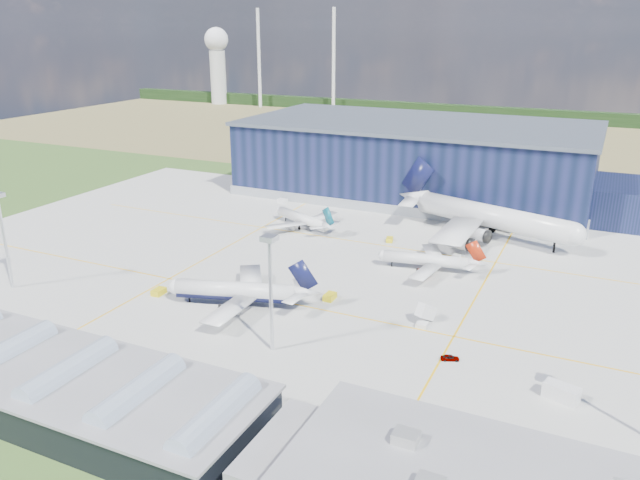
{
  "coord_description": "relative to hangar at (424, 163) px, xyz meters",
  "views": [
    {
      "loc": [
        63.01,
        -121.35,
        58.58
      ],
      "look_at": [
        0.78,
        10.96,
        8.0
      ],
      "focal_mm": 35.0,
      "sensor_mm": 36.0,
      "label": 1
    }
  ],
  "objects": [
    {
      "name": "ground",
      "position": [
        -2.81,
        -94.8,
        -11.62
      ],
      "size": [
        600.0,
        600.0,
        0.0
      ],
      "primitive_type": "plane",
      "color": "#2C4B1C",
      "rests_on": "ground"
    },
    {
      "name": "apron",
      "position": [
        -2.81,
        -84.8,
        -11.59
      ],
      "size": [
        220.0,
        160.0,
        0.08
      ],
      "color": "#ADADA7",
      "rests_on": "ground"
    },
    {
      "name": "light_mast_center",
      "position": [
        7.19,
        -124.8,
        3.82
      ],
      "size": [
        2.6,
        2.6,
        23.0
      ],
      "color": "silver",
      "rests_on": "ground"
    },
    {
      "name": "hangar",
      "position": [
        0.0,
        0.0,
        0.0
      ],
      "size": [
        145.0,
        62.0,
        26.1
      ],
      "color": "black",
      "rests_on": "ground"
    },
    {
      "name": "airstair",
      "position": [
        30.27,
        -100.87,
        -10.12
      ],
      "size": [
        3.57,
        5.03,
        2.99
      ],
      "primitive_type": "cube",
      "rotation": [
        0.0,
        0.0,
        -0.41
      ],
      "color": "silver",
      "rests_on": "ground"
    },
    {
      "name": "gse_cart_a",
      "position": [
        27.37,
        -62.49,
        -10.97
      ],
      "size": [
        2.14,
        3.08,
        1.29
      ],
      "primitive_type": "cube",
      "rotation": [
        0.0,
        0.0,
        -0.05
      ],
      "color": "silver",
      "rests_on": "ground"
    },
    {
      "name": "airliner_widebody",
      "position": [
        32.13,
        -39.8,
        -1.81
      ],
      "size": [
        75.2,
        74.36,
        19.6
      ],
      "primitive_type": null,
      "rotation": [
        0.0,
        0.0,
        -0.31
      ],
      "color": "silver",
      "rests_on": "ground"
    },
    {
      "name": "airliner_regional",
      "position": [
        -21.59,
        -54.8,
        -7.15
      ],
      "size": [
        36.11,
        35.82,
        8.93
      ],
      "primitive_type": null,
      "rotation": [
        0.0,
        0.0,
        2.71
      ],
      "color": "silver",
      "rests_on": "ground"
    },
    {
      "name": "gse_van_c",
      "position": [
        58.42,
        -119.07,
        -10.26
      ],
      "size": [
        6.17,
        4.16,
        2.71
      ],
      "primitive_type": "cube",
      "rotation": [
        0.0,
        0.0,
        1.29
      ],
      "color": "silver",
      "rests_on": "ground"
    },
    {
      "name": "car_a",
      "position": [
        38.76,
        -114.3,
        -11.03
      ],
      "size": [
        3.69,
        2.57,
        1.17
      ],
      "primitive_type": "imported",
      "rotation": [
        0.0,
        0.0,
        1.96
      ],
      "color": "#99999E",
      "rests_on": "ground"
    },
    {
      "name": "light_mast_west",
      "position": [
        -62.81,
        -124.8,
        3.82
      ],
      "size": [
        2.6,
        2.6,
        23.0
      ],
      "color": "silver",
      "rests_on": "ground"
    },
    {
      "name": "horizon_dressing",
      "position": [
        -194.11,
        199.58,
        22.58
      ],
      "size": [
        440.2,
        18.0,
        70.0
      ],
      "color": "silver",
      "rests_on": "ground"
    },
    {
      "name": "airliner_red",
      "position": [
        22.12,
        -72.8,
        -7.16
      ],
      "size": [
        30.96,
        30.46,
        8.91
      ],
      "primitive_type": null,
      "rotation": [
        0.0,
        0.0,
        3.29
      ],
      "color": "silver",
      "rests_on": "ground"
    },
    {
      "name": "treeline",
      "position": [
        -2.81,
        205.2,
        -7.62
      ],
      "size": [
        600.0,
        8.0,
        8.0
      ],
      "primitive_type": "cube",
      "color": "black",
      "rests_on": "ground"
    },
    {
      "name": "farmland",
      "position": [
        -2.81,
        125.2,
        -11.62
      ],
      "size": [
        600.0,
        220.0,
        0.01
      ],
      "primitive_type": "cube",
      "color": "olive",
      "rests_on": "ground"
    },
    {
      "name": "car_b",
      "position": [
        26.86,
        -142.8,
        -10.97
      ],
      "size": [
        4.14,
        2.29,
        1.29
      ],
      "primitive_type": "imported",
      "rotation": [
        0.0,
        0.0,
        1.32
      ],
      "color": "#99999E",
      "rests_on": "ground"
    },
    {
      "name": "gse_cart_b",
      "position": [
        -40.49,
        -32.8,
        -10.89
      ],
      "size": [
        3.52,
        2.51,
        1.45
      ],
      "primitive_type": "cube",
      "rotation": [
        0.0,
        0.0,
        1.48
      ],
      "color": "silver",
      "rests_on": "ground"
    },
    {
      "name": "gse_tug_b",
      "position": [
        -29.01,
        -113.38,
        -10.9
      ],
      "size": [
        2.35,
        3.4,
        1.43
      ],
      "primitive_type": "cube",
      "rotation": [
        0.0,
        0.0,
        0.05
      ],
      "color": "gold",
      "rests_on": "ground"
    },
    {
      "name": "gse_tug_a",
      "position": [
        7.63,
        -99.2,
        -10.9
      ],
      "size": [
        2.12,
        3.45,
        1.43
      ],
      "primitive_type": "cube",
      "rotation": [
        0.0,
        0.0,
        -0.01
      ],
      "color": "gold",
      "rests_on": "ground"
    },
    {
      "name": "airliner_navy",
      "position": [
        -9.88,
        -110.62,
        -6.02
      ],
      "size": [
        42.56,
        42.07,
        11.19
      ],
      "primitive_type": null,
      "rotation": [
        0.0,
        0.0,
        3.44
      ],
      "color": "silver",
      "rests_on": "ground"
    },
    {
      "name": "glass_concourse",
      "position": [
        -9.26,
        -154.8,
        -7.93
      ],
      "size": [
        78.0,
        23.0,
        8.6
      ],
      "color": "black",
      "rests_on": "ground"
    },
    {
      "name": "gse_tug_c",
      "position": [
        6.74,
        -55.89,
        -10.98
      ],
      "size": [
        2.45,
        3.26,
        1.27
      ],
      "primitive_type": "cube",
      "rotation": [
        0.0,
        0.0,
        0.24
      ],
      "color": "gold",
      "rests_on": "ground"
    }
  ]
}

